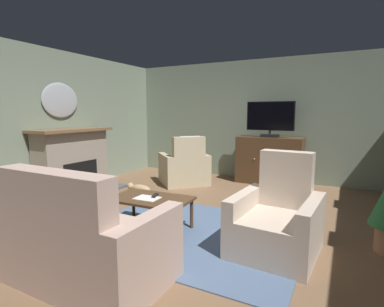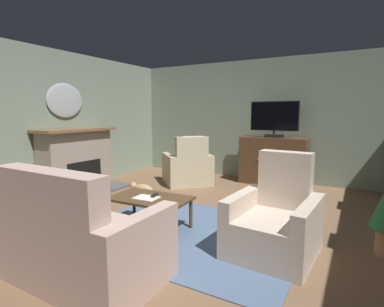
{
  "view_description": "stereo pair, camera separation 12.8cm",
  "coord_description": "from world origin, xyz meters",
  "px_view_note": "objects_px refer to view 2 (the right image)",
  "views": [
    {
      "loc": [
        1.64,
        -3.15,
        1.47
      ],
      "look_at": [
        -0.19,
        0.33,
        0.92
      ],
      "focal_mm": 27.61,
      "sensor_mm": 36.0,
      "label": 1
    },
    {
      "loc": [
        1.76,
        -3.09,
        1.47
      ],
      "look_at": [
        -0.19,
        0.33,
        0.92
      ],
      "focal_mm": 27.61,
      "sensor_mm": 36.0,
      "label": 2
    }
  ],
  "objects_px": {
    "wall_mirror_oval": "(65,100)",
    "folded_newspaper": "(146,198)",
    "coffee_table": "(150,201)",
    "armchair_near_window": "(188,169)",
    "television": "(274,118)",
    "fireplace": "(77,161)",
    "cat": "(142,188)",
    "tv_remote": "(154,195)",
    "armchair_beside_cabinet": "(275,223)",
    "sofa_floral": "(80,241)",
    "tv_cabinet": "(273,162)"
  },
  "relations": [
    {
      "from": "fireplace",
      "to": "wall_mirror_oval",
      "type": "distance_m",
      "value": 1.16
    },
    {
      "from": "tv_cabinet",
      "to": "armchair_near_window",
      "type": "distance_m",
      "value": 1.77
    },
    {
      "from": "fireplace",
      "to": "coffee_table",
      "type": "height_order",
      "value": "fireplace"
    },
    {
      "from": "coffee_table",
      "to": "armchair_near_window",
      "type": "xyz_separation_m",
      "value": [
        -0.81,
        2.31,
        -0.05
      ]
    },
    {
      "from": "wall_mirror_oval",
      "to": "tv_remote",
      "type": "height_order",
      "value": "wall_mirror_oval"
    },
    {
      "from": "armchair_beside_cabinet",
      "to": "cat",
      "type": "distance_m",
      "value": 2.94
    },
    {
      "from": "wall_mirror_oval",
      "to": "folded_newspaper",
      "type": "relative_size",
      "value": 2.56
    },
    {
      "from": "television",
      "to": "armchair_near_window",
      "type": "height_order",
      "value": "television"
    },
    {
      "from": "fireplace",
      "to": "sofa_floral",
      "type": "distance_m",
      "value": 3.23
    },
    {
      "from": "coffee_table",
      "to": "cat",
      "type": "bearing_deg",
      "value": 132.46
    },
    {
      "from": "fireplace",
      "to": "tv_cabinet",
      "type": "bearing_deg",
      "value": 37.74
    },
    {
      "from": "coffee_table",
      "to": "armchair_beside_cabinet",
      "type": "distance_m",
      "value": 1.52
    },
    {
      "from": "fireplace",
      "to": "armchair_beside_cabinet",
      "type": "bearing_deg",
      "value": -9.79
    },
    {
      "from": "sofa_floral",
      "to": "armchair_near_window",
      "type": "height_order",
      "value": "sofa_floral"
    },
    {
      "from": "tv_remote",
      "to": "armchair_beside_cabinet",
      "type": "distance_m",
      "value": 1.51
    },
    {
      "from": "television",
      "to": "coffee_table",
      "type": "bearing_deg",
      "value": -102.89
    },
    {
      "from": "sofa_floral",
      "to": "armchair_beside_cabinet",
      "type": "height_order",
      "value": "armchair_beside_cabinet"
    },
    {
      "from": "folded_newspaper",
      "to": "sofa_floral",
      "type": "distance_m",
      "value": 1.18
    },
    {
      "from": "fireplace",
      "to": "television",
      "type": "relative_size",
      "value": 1.62
    },
    {
      "from": "folded_newspaper",
      "to": "television",
      "type": "bearing_deg",
      "value": 73.49
    },
    {
      "from": "wall_mirror_oval",
      "to": "television",
      "type": "relative_size",
      "value": 0.81
    },
    {
      "from": "coffee_table",
      "to": "armchair_near_window",
      "type": "bearing_deg",
      "value": 109.29
    },
    {
      "from": "fireplace",
      "to": "folded_newspaper",
      "type": "height_order",
      "value": "fireplace"
    },
    {
      "from": "coffee_table",
      "to": "armchair_near_window",
      "type": "height_order",
      "value": "armchair_near_window"
    },
    {
      "from": "tv_remote",
      "to": "fireplace",
      "type": "bearing_deg",
      "value": 52.68
    },
    {
      "from": "tv_remote",
      "to": "sofa_floral",
      "type": "distance_m",
      "value": 1.28
    },
    {
      "from": "fireplace",
      "to": "sofa_floral",
      "type": "bearing_deg",
      "value": -39.07
    },
    {
      "from": "fireplace",
      "to": "folded_newspaper",
      "type": "bearing_deg",
      "value": -20.56
    },
    {
      "from": "tv_cabinet",
      "to": "armchair_near_window",
      "type": "relative_size",
      "value": 1.06
    },
    {
      "from": "television",
      "to": "sofa_floral",
      "type": "distance_m",
      "value": 4.49
    },
    {
      "from": "cat",
      "to": "wall_mirror_oval",
      "type": "bearing_deg",
      "value": -161.45
    },
    {
      "from": "fireplace",
      "to": "coffee_table",
      "type": "relative_size",
      "value": 1.51
    },
    {
      "from": "tv_cabinet",
      "to": "tv_remote",
      "type": "height_order",
      "value": "tv_cabinet"
    },
    {
      "from": "tv_cabinet",
      "to": "armchair_beside_cabinet",
      "type": "distance_m",
      "value": 3.14
    },
    {
      "from": "television",
      "to": "sofa_floral",
      "type": "bearing_deg",
      "value": -97.33
    },
    {
      "from": "sofa_floral",
      "to": "television",
      "type": "bearing_deg",
      "value": 82.67
    },
    {
      "from": "wall_mirror_oval",
      "to": "tv_cabinet",
      "type": "relative_size",
      "value": 0.59
    },
    {
      "from": "tv_remote",
      "to": "folded_newspaper",
      "type": "distance_m",
      "value": 0.12
    },
    {
      "from": "coffee_table",
      "to": "tv_remote",
      "type": "xyz_separation_m",
      "value": [
        0.02,
        0.07,
        0.06
      ]
    },
    {
      "from": "wall_mirror_oval",
      "to": "cat",
      "type": "distance_m",
      "value": 2.18
    },
    {
      "from": "folded_newspaper",
      "to": "sofa_floral",
      "type": "xyz_separation_m",
      "value": [
        0.18,
        -1.16,
        -0.07
      ]
    },
    {
      "from": "folded_newspaper",
      "to": "tv_cabinet",
      "type": "bearing_deg",
      "value": 73.7
    },
    {
      "from": "sofa_floral",
      "to": "tv_remote",
      "type": "bearing_deg",
      "value": 96.43
    },
    {
      "from": "armchair_near_window",
      "to": "fireplace",
      "type": "bearing_deg",
      "value": -135.95
    },
    {
      "from": "wall_mirror_oval",
      "to": "armchair_near_window",
      "type": "bearing_deg",
      "value": 39.78
    },
    {
      "from": "wall_mirror_oval",
      "to": "folded_newspaper",
      "type": "xyz_separation_m",
      "value": [
        2.56,
        -0.87,
        -1.27
      ]
    },
    {
      "from": "armchair_beside_cabinet",
      "to": "folded_newspaper",
      "type": "bearing_deg",
      "value": -172.47
    },
    {
      "from": "tv_cabinet",
      "to": "coffee_table",
      "type": "height_order",
      "value": "tv_cabinet"
    },
    {
      "from": "folded_newspaper",
      "to": "armchair_beside_cabinet",
      "type": "distance_m",
      "value": 1.56
    },
    {
      "from": "television",
      "to": "armchair_beside_cabinet",
      "type": "distance_m",
      "value": 3.25
    }
  ]
}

